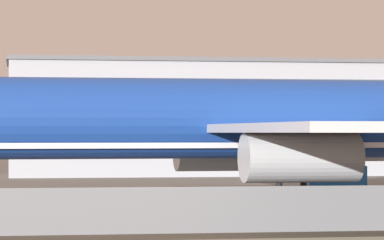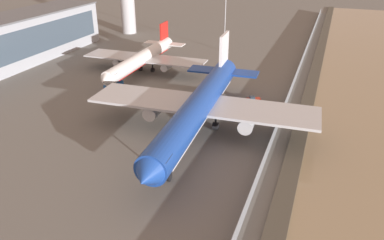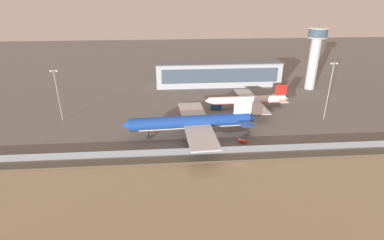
% 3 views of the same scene
% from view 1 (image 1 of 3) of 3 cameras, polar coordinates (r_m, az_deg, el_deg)
% --- Properties ---
extents(ground_plane, '(500.00, 500.00, 0.00)m').
position_cam_1_polar(ground_plane, '(75.62, 9.45, -4.64)').
color(ground_plane, '#66635E').
extents(cargo_jet_blue, '(52.92, 45.34, 15.57)m').
position_cam_1_polar(cargo_jet_blue, '(71.44, 3.12, -0.11)').
color(cargo_jet_blue, '#193D93').
rests_on(cargo_jet_blue, ground).
extents(ops_van, '(5.48, 2.93, 2.48)m').
position_cam_1_polar(ops_van, '(101.77, 7.44, -2.89)').
color(ops_van, '#19519E').
rests_on(ops_van, ground).
extents(terminal_building, '(74.15, 15.97, 14.26)m').
position_cam_1_polar(terminal_building, '(143.17, 5.61, 0.11)').
color(terminal_building, '#9EA3AD').
rests_on(terminal_building, ground).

